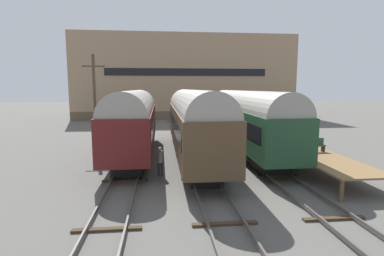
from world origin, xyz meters
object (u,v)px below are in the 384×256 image
at_px(bench, 314,145).
at_px(utility_pole, 95,102).
at_px(person_worker, 160,159).
at_px(train_car_maroon, 134,119).
at_px(train_car_brown, 193,120).
at_px(train_car_green, 246,118).

height_order(bench, utility_pole, utility_pole).
relative_size(bench, person_worker, 0.78).
xyz_separation_m(train_car_maroon, train_car_brown, (4.51, -1.20, 0.06)).
bearing_deg(person_worker, train_car_brown, 61.25).
bearing_deg(train_car_green, train_car_brown, -162.55).
relative_size(person_worker, utility_pole, 0.22).
distance_m(bench, utility_pole, 17.24).
xyz_separation_m(train_car_maroon, train_car_green, (9.02, 0.21, -0.00)).
relative_size(train_car_maroon, bench, 11.01).
distance_m(train_car_brown, utility_pole, 8.62).
height_order(train_car_brown, bench, train_car_brown).
height_order(train_car_maroon, person_worker, train_car_maroon).
bearing_deg(train_car_maroon, train_car_green, 1.36).
bearing_deg(train_car_green, utility_pole, 171.32).
bearing_deg(train_car_green, bench, -59.36).
relative_size(train_car_brown, utility_pole, 2.26).
bearing_deg(bench, train_car_brown, 153.34).
distance_m(train_car_maroon, train_car_green, 9.03).
bearing_deg(utility_pole, person_worker, -55.78).
height_order(train_car_green, bench, train_car_green).
bearing_deg(train_car_brown, train_car_maroon, 165.05).
bearing_deg(train_car_maroon, person_worker, -70.83).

